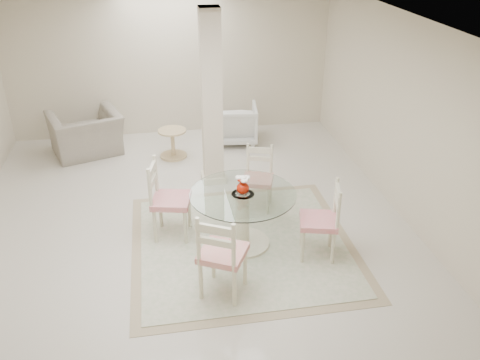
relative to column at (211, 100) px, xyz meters
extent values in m
plane|color=beige|center=(-0.50, -1.30, -1.35)|extent=(7.00, 7.00, 0.00)
cube|color=beige|center=(-0.50, 2.20, 0.00)|extent=(6.00, 0.02, 2.70)
cube|color=beige|center=(-0.50, -4.80, 0.00)|extent=(6.00, 0.02, 2.70)
cube|color=beige|center=(2.50, -1.30, 0.00)|extent=(0.02, 7.00, 2.70)
cube|color=white|center=(-0.50, -1.30, 1.35)|extent=(6.00, 7.00, 0.02)
cube|color=beige|center=(0.00, 0.00, 0.00)|extent=(0.30, 0.30, 2.70)
cube|color=tan|center=(0.14, -1.87, -1.35)|extent=(2.85, 2.85, 0.01)
cube|color=beige|center=(0.14, -1.87, -1.34)|extent=(2.61, 2.61, 0.01)
cylinder|color=#F1E8C6|center=(0.14, -1.87, -1.32)|extent=(0.69, 0.69, 0.05)
cylinder|color=#F1E8C6|center=(0.14, -1.87, -0.95)|extent=(0.17, 0.17, 0.71)
cylinder|color=#F1E8C6|center=(0.14, -1.87, -0.61)|extent=(0.29, 0.29, 0.03)
cylinder|color=white|center=(0.14, -1.87, -0.59)|extent=(1.33, 1.33, 0.01)
ellipsoid|color=#A71705|center=(0.14, -1.87, -0.51)|extent=(0.16, 0.16, 0.15)
cylinder|color=#A71705|center=(0.14, -1.87, -0.42)|extent=(0.08, 0.08, 0.04)
cylinder|color=#A71705|center=(0.14, -1.87, -0.39)|extent=(0.14, 0.14, 0.02)
ellipsoid|color=white|center=(0.14, -1.87, -0.36)|extent=(0.09, 0.09, 0.04)
ellipsoid|color=white|center=(0.19, -1.85, -0.38)|extent=(0.09, 0.09, 0.04)
ellipsoid|color=white|center=(0.10, -1.84, -0.37)|extent=(0.09, 0.09, 0.04)
ellipsoid|color=white|center=(0.15, -1.92, -0.38)|extent=(0.09, 0.09, 0.04)
cylinder|color=beige|center=(0.89, -2.02, -1.12)|extent=(0.04, 0.04, 0.47)
cylinder|color=beige|center=(0.79, -2.37, -1.12)|extent=(0.04, 0.04, 0.47)
cylinder|color=beige|center=(1.24, -2.11, -1.12)|extent=(0.04, 0.04, 0.47)
cylinder|color=beige|center=(1.15, -2.47, -1.12)|extent=(0.04, 0.04, 0.47)
cube|color=red|center=(1.02, -2.24, -0.85)|extent=(0.55, 0.55, 0.07)
cube|color=beige|center=(1.21, -2.29, -0.51)|extent=(0.15, 0.40, 0.55)
cylinder|color=beige|center=(0.31, -1.10, -1.13)|extent=(0.04, 0.04, 0.43)
cylinder|color=beige|center=(0.63, -1.21, -1.13)|extent=(0.04, 0.04, 0.43)
cylinder|color=beige|center=(0.41, -0.78, -1.13)|extent=(0.04, 0.04, 0.43)
cylinder|color=beige|center=(0.73, -0.89, -1.13)|extent=(0.04, 0.04, 0.43)
cube|color=red|center=(0.52, -0.99, -0.88)|extent=(0.52, 0.52, 0.07)
cube|color=beige|center=(0.58, -0.82, -0.57)|extent=(0.37, 0.15, 0.51)
cylinder|color=beige|center=(-0.58, -1.73, -1.10)|extent=(0.05, 0.05, 0.50)
cylinder|color=beige|center=(-0.50, -1.34, -1.10)|extent=(0.05, 0.05, 0.50)
cylinder|color=beige|center=(-0.96, -1.64, -1.10)|extent=(0.05, 0.05, 0.50)
cylinder|color=beige|center=(-0.88, -1.26, -1.10)|extent=(0.05, 0.05, 0.50)
cube|color=#B5131D|center=(-0.73, -1.49, -0.81)|extent=(0.57, 0.57, 0.08)
cube|color=beige|center=(-0.94, -1.45, -0.45)|extent=(0.14, 0.44, 0.59)
cylinder|color=#F3EDC8|center=(0.03, -2.66, -1.10)|extent=(0.05, 0.05, 0.50)
cylinder|color=#F3EDC8|center=(-0.31, -2.48, -1.10)|extent=(0.05, 0.05, 0.50)
cylinder|color=#F3EDC8|center=(-0.15, -3.00, -1.10)|extent=(0.05, 0.05, 0.50)
cylinder|color=#F3EDC8|center=(-0.49, -2.82, -1.10)|extent=(0.05, 0.05, 0.50)
cube|color=#B61D13|center=(-0.23, -2.74, -0.81)|extent=(0.64, 0.64, 0.08)
cube|color=#F3EDC8|center=(-0.33, -2.93, -0.45)|extent=(0.41, 0.24, 0.59)
imported|color=gray|center=(-2.08, 1.41, -0.97)|extent=(1.43, 1.34, 0.76)
imported|color=white|center=(0.61, 1.49, -0.99)|extent=(0.86, 0.88, 0.72)
cylinder|color=#D7B684|center=(-0.59, 1.00, -1.33)|extent=(0.47, 0.47, 0.04)
cylinder|color=#D7B684|center=(-0.59, 1.00, -1.10)|extent=(0.07, 0.07, 0.45)
cylinder|color=#D7B684|center=(-0.59, 1.00, -0.86)|extent=(0.49, 0.49, 0.03)
camera|label=1|loc=(-0.82, -7.24, 2.48)|focal=38.00mm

